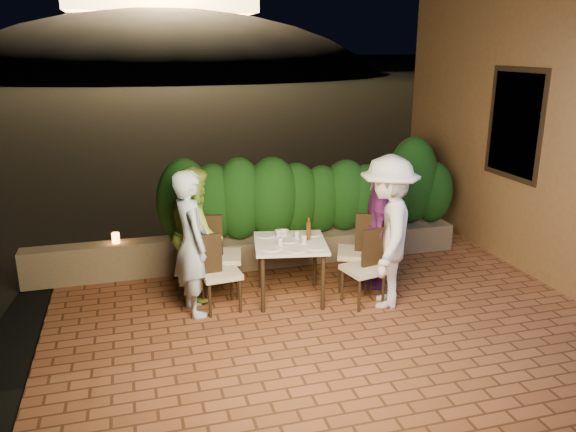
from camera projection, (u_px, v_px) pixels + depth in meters
name	position (u px, v px, depth m)	size (l,w,h in m)	color
ground	(367.00, 331.00, 6.27)	(400.00, 400.00, 0.00)	black
terrace_floor	(350.00, 316.00, 6.75)	(7.00, 6.00, 0.15)	brown
building_wall	(544.00, 84.00, 8.32)	(1.60, 5.00, 5.00)	brown
window_pane	(517.00, 124.00, 7.80)	(0.08, 1.00, 1.40)	black
window_frame	(516.00, 124.00, 7.80)	(0.06, 1.15, 1.55)	black
planter	(318.00, 244.00, 8.38)	(4.20, 0.55, 0.40)	brown
hedge	(319.00, 196.00, 8.16)	(4.00, 0.70, 1.10)	#133C10
parapet	(108.00, 261.00, 7.59)	(2.20, 0.30, 0.50)	brown
hill	(168.00, 111.00, 63.21)	(52.00, 40.00, 22.00)	black
dining_table	(290.00, 270.00, 6.96)	(0.86, 0.86, 0.75)	white
plate_nw	(272.00, 248.00, 6.61)	(0.24, 0.24, 0.01)	white
plate_sw	(266.00, 235.00, 7.06)	(0.22, 0.22, 0.01)	white
plate_ne	(316.00, 247.00, 6.64)	(0.20, 0.20, 0.01)	white
plate_se	(313.00, 234.00, 7.11)	(0.22, 0.22, 0.01)	white
plate_centre	(289.00, 240.00, 6.88)	(0.22, 0.22, 0.01)	white
plate_front	(297.00, 250.00, 6.55)	(0.21, 0.21, 0.01)	white
glass_nw	(280.00, 242.00, 6.70)	(0.06, 0.06, 0.10)	silver
glass_sw	(279.00, 233.00, 6.99)	(0.06, 0.06, 0.10)	silver
glass_ne	(304.00, 239.00, 6.77)	(0.06, 0.06, 0.10)	silver
glass_se	(297.00, 235.00, 6.95)	(0.06, 0.06, 0.10)	silver
beer_bottle	(309.00, 229.00, 6.88)	(0.06, 0.06, 0.29)	#502D0D
bowl	(282.00, 233.00, 7.10)	(0.19, 0.19, 0.05)	white
chair_left_front	(220.00, 271.00, 6.64)	(0.45, 0.45, 0.96)	black
chair_left_back	(222.00, 255.00, 7.05)	(0.49, 0.49, 1.05)	black
chair_right_front	(363.00, 267.00, 6.79)	(0.44, 0.44, 0.94)	black
chair_right_back	(356.00, 251.00, 7.23)	(0.47, 0.47, 1.01)	black
diner_blue	(192.00, 243.00, 6.45)	(0.63, 0.41, 1.73)	silver
diner_green	(197.00, 232.00, 6.95)	(0.80, 0.63, 1.65)	#8BB93A
diner_white	(387.00, 232.00, 6.64)	(1.19, 0.69, 1.85)	silver
diner_purple	(379.00, 224.00, 7.22)	(1.00, 0.41, 1.70)	#712777
parapet_lamp	(116.00, 238.00, 7.53)	(0.10, 0.10, 0.14)	orange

